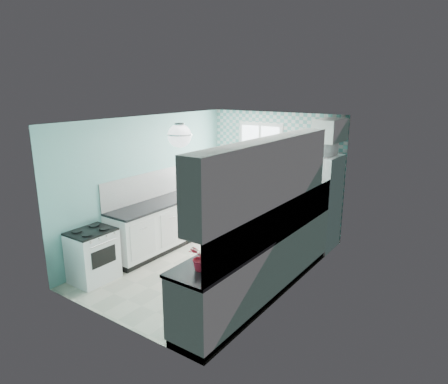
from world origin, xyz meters
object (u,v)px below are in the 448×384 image
Objects in this scene: sink at (297,214)px; potted_plant at (202,258)px; microwave at (319,146)px; fridge at (316,201)px; ceiling_light at (180,135)px; fruit_bowl at (223,255)px; stove at (93,255)px.

sink is 2.59m from potted_plant.
sink is at bearing 97.52° from microwave.
potted_plant is (-0.00, -2.58, 0.17)m from sink.
fridge is 3.61m from potted_plant.
ceiling_light is 2.40m from sink.
ceiling_light is at bearing -113.91° from fridge.
sink reaches higher than fruit_bowl.
stove is 4.35m from microwave.
stove is 2.59× the size of potted_plant.
ceiling_light is 2.00m from potted_plant.
fruit_bowl is 0.45m from potted_plant.
fridge is 4.10m from stove.
potted_plant is 0.53× the size of microwave.
sink reaches higher than stove.
fridge is at bearing 93.26° from sink.
ceiling_light is at bearing 139.15° from potted_plant.
stove is (-1.20, -0.79, -1.89)m from ceiling_light.
ceiling_light is at bearing 153.25° from fruit_bowl.
fruit_bowl is at bearing -88.93° from fridge.
fridge is 1.03m from sink.
fridge is 6.02× the size of fruit_bowl.
stove is 1.51× the size of sink.
sink is at bearing 89.90° from fruit_bowl.
fridge reaches higher than potted_plant.
ceiling_light reaches higher than stove.
ceiling_light reaches higher than fridge.
stove is 3.39m from sink.
sink is at bearing 89.92° from potted_plant.
sink reaches higher than potted_plant.
potted_plant is at bearing -90.00° from fruit_bowl.
microwave is (0.00, 0.00, 1.06)m from fridge.
ceiling_light is 0.43× the size of stove.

